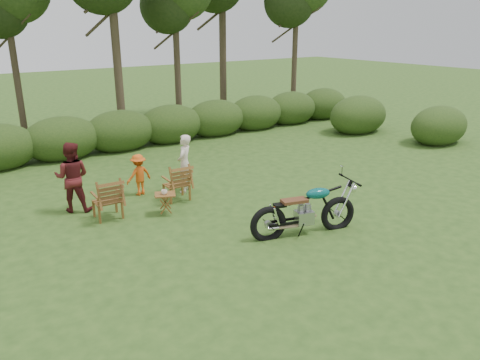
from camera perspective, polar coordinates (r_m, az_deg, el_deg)
ground at (r=9.84m, az=5.79°, el=-7.17°), size 80.00×80.00×0.00m
tree_line at (r=17.56m, az=-14.65°, el=16.56°), size 22.52×11.62×8.14m
motorcycle at (r=10.13m, az=7.70°, el=-6.44°), size 2.44×1.46×1.31m
lawn_chair_right at (r=12.00m, az=-7.68°, el=-2.36°), size 0.70×0.70×0.95m
lawn_chair_left at (r=11.23m, az=-15.69°, el=-4.44°), size 0.70×0.70×0.97m
side_table at (r=11.06m, az=-9.06°, el=-2.89°), size 0.61×0.57×0.50m
cup at (r=10.93m, az=-9.22°, el=-1.47°), size 0.18×0.18×0.11m
adult_a at (r=12.56m, az=-6.65°, el=-1.36°), size 0.66×0.65×1.54m
adult_b at (r=11.89m, az=-19.35°, el=-3.51°), size 1.03×0.97×1.68m
child at (r=12.52m, az=-12.06°, el=-1.73°), size 0.76×0.51×1.08m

